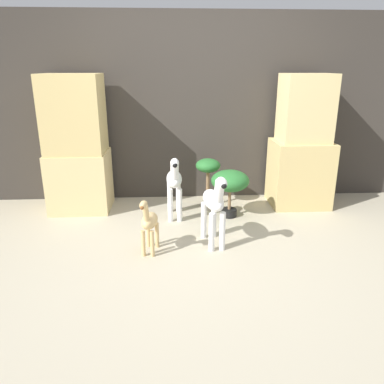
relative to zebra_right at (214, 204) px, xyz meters
name	(u,v)px	position (x,y,z in m)	size (l,w,h in m)	color
ground_plane	(199,254)	(-0.15, -0.18, -0.41)	(14.00, 14.00, 0.00)	#B2A88E
wall_back	(190,109)	(-0.15, 1.43, 0.69)	(6.40, 0.08, 2.20)	#38332D
rock_pillar_left	(77,147)	(-1.43, 1.04, 0.33)	(0.66, 0.55, 1.52)	#DBC184
rock_pillar_right	(302,148)	(1.14, 1.04, 0.28)	(0.66, 0.55, 1.52)	#D1B775
zebra_right	(214,204)	(0.00, 0.00, 0.00)	(0.23, 0.54, 0.72)	white
zebra_left	(174,182)	(-0.35, 0.70, 0.00)	(0.18, 0.54, 0.72)	white
giraffe_figurine	(149,222)	(-0.59, -0.11, -0.12)	(0.18, 0.37, 0.55)	tan
potted_palm_front	(230,183)	(0.25, 0.70, -0.02)	(0.41, 0.41, 0.53)	black
potted_palm_back	(208,169)	(0.05, 1.03, 0.04)	(0.29, 0.29, 0.58)	black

